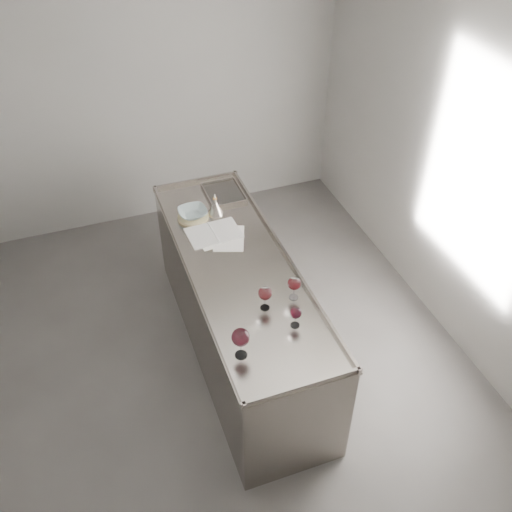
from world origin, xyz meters
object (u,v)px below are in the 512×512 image
object	(u,v)px
wine_glass_left	(241,338)
wine_funnel	(215,208)
wine_glass_middle	(265,294)
ceramic_bowl	(193,213)
notebook	(214,233)
wine_glass_right	(294,284)
wine_glass_small	(296,313)
counter	(240,309)

from	to	relation	value
wine_glass_left	wine_funnel	size ratio (longest dim) A/B	1.12
wine_glass_middle	ceramic_bowl	xyz separation A→B (m)	(-0.19, 1.17, -0.08)
ceramic_bowl	wine_glass_middle	bearing A→B (deg)	-80.88
notebook	wine_funnel	bearing A→B (deg)	66.93
ceramic_bowl	wine_funnel	world-z (taller)	wine_funnel
wine_glass_right	ceramic_bowl	xyz separation A→B (m)	(-0.41, 1.14, -0.08)
wine_glass_small	notebook	size ratio (longest dim) A/B	0.37
wine_glass_middle	wine_glass_small	distance (m)	0.25
wine_glass_left	wine_funnel	world-z (taller)	wine_glass_left
wine_glass_left	notebook	distance (m)	1.27
wine_glass_middle	wine_glass_small	bearing A→B (deg)	-59.49
wine_glass_middle	wine_funnel	distance (m)	1.16
wine_glass_small	wine_funnel	world-z (taller)	wine_funnel
wine_funnel	wine_glass_right	bearing A→B (deg)	-79.04
wine_glass_right	notebook	bearing A→B (deg)	109.41
ceramic_bowl	wine_glass_small	bearing A→B (deg)	-77.15
notebook	ceramic_bowl	xyz separation A→B (m)	(-0.10, 0.26, 0.04)
wine_glass_right	wine_funnel	xyz separation A→B (m)	(-0.22, 1.13, -0.07)
notebook	wine_funnel	xyz separation A→B (m)	(0.09, 0.25, 0.05)
wine_glass_left	notebook	bearing A→B (deg)	81.11
wine_glass_left	ceramic_bowl	distance (m)	1.51
wine_glass_middle	notebook	size ratio (longest dim) A/B	0.43
notebook	wine_glass_middle	bearing A→B (deg)	-87.54
wine_glass_left	wine_glass_middle	size ratio (longest dim) A/B	1.21
wine_glass_left	wine_glass_middle	distance (m)	0.44
counter	wine_funnel	bearing A→B (deg)	87.86
wine_funnel	wine_glass_small	bearing A→B (deg)	-84.70
counter	wine_glass_small	size ratio (longest dim) A/B	15.54
counter	wine_funnel	world-z (taller)	wine_funnel
wine_glass_right	wine_glass_small	size ratio (longest dim) A/B	1.16
counter	wine_glass_left	world-z (taller)	wine_glass_left
wine_glass_left	wine_glass_small	xyz separation A→B (m)	(0.41, 0.12, -0.05)
wine_glass_right	wine_funnel	world-z (taller)	wine_funnel
wine_glass_left	wine_glass_small	distance (m)	0.43
counter	wine_glass_right	bearing A→B (deg)	-62.51
wine_glass_middle	wine_glass_right	distance (m)	0.22
wine_glass_middle	wine_glass_small	xyz separation A→B (m)	(0.13, -0.22, -0.02)
counter	wine_glass_middle	size ratio (longest dim) A/B	13.19
wine_glass_right	notebook	world-z (taller)	wine_glass_right
wine_glass_right	wine_glass_left	bearing A→B (deg)	-144.30
counter	notebook	world-z (taller)	counter
wine_glass_middle	wine_funnel	world-z (taller)	wine_funnel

